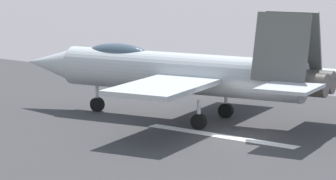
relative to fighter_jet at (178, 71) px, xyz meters
name	(u,v)px	position (x,y,z in m)	size (l,w,h in m)	color
ground_plane	(238,139)	(-4.79, 1.91, -2.48)	(400.00, 400.00, 0.00)	#635E62
runway_strip	(238,139)	(-4.81, 1.91, -2.47)	(240.00, 26.00, 0.02)	#393839
fighter_jet	(178,71)	(0.00, 0.00, 0.00)	(17.79, 13.50, 5.68)	#B1B6BA
crew_person	(110,64)	(12.75, -9.61, -1.69)	(0.60, 0.48, 1.58)	#1E2338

